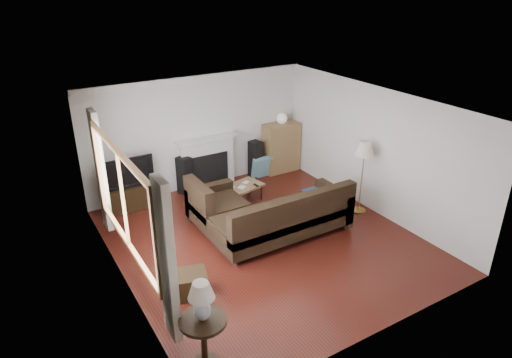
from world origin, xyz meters
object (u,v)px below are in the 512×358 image
side_table (204,342)px  bookshelf (281,147)px  coffee_table (240,195)px  tv_stand (128,197)px  floor_lamp (362,177)px  sectional_sofa (282,215)px

side_table → bookshelf: bearing=47.5°
coffee_table → side_table: bearing=-137.0°
tv_stand → floor_lamp: size_ratio=0.68×
side_table → sectional_sofa: bearing=38.9°
tv_stand → side_table: 4.57m
tv_stand → sectional_sofa: sectional_sofa is taller
tv_stand → coffee_table: tv_stand is taller
tv_stand → coffee_table: (2.07, -0.98, -0.06)m
tv_stand → bookshelf: size_ratio=0.85×
floor_lamp → tv_stand: bearing=147.3°
sectional_sofa → bookshelf: bearing=56.6°
sectional_sofa → coffee_table: sectional_sofa is taller
bookshelf → sectional_sofa: bookshelf is taller
bookshelf → side_table: bookshelf is taller
bookshelf → tv_stand: bearing=-179.7°
floor_lamp → sectional_sofa: bearing=180.0°
bookshelf → side_table: 6.21m
tv_stand → coffee_table: bearing=-25.3°
tv_stand → bookshelf: bookshelf is taller
tv_stand → side_table: (-0.42, -4.55, 0.10)m
coffee_table → floor_lamp: size_ratio=0.65×
coffee_table → side_table: 4.36m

